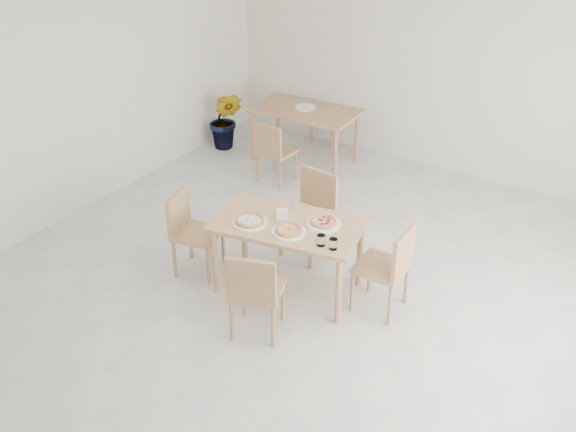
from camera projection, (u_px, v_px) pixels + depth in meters
The scene contains 21 objects.
main_table at pixel (288, 231), 6.36m from camera, with size 1.52×1.04×0.75m.
chair_south at pixel (255, 289), 5.80m from camera, with size 0.56×0.56×0.88m.
chair_north at pixel (312, 207), 7.03m from camera, with size 0.49×0.49×0.91m.
chair_west at pixel (190, 227), 6.73m from camera, with size 0.53×0.53×0.87m.
chair_east at pixel (390, 264), 6.13m from camera, with size 0.46×0.46×0.90m.
plate_margherita at pixel (289, 232), 6.15m from camera, with size 0.32×0.32×0.02m, color white.
plate_mushroom at pixel (250, 222), 6.30m from camera, with size 0.34×0.34×0.02m, color white.
plate_pepperoni at pixel (324, 224), 6.28m from camera, with size 0.33×0.33×0.02m, color white.
pizza_margherita at pixel (289, 230), 6.14m from camera, with size 0.29×0.29×0.03m.
pizza_mushroom at pixel (250, 220), 6.29m from camera, with size 0.32×0.32×0.03m.
pizza_pepperoni at pixel (324, 222), 6.27m from camera, with size 0.25×0.25×0.03m.
tumbler_a at pixel (321, 240), 5.95m from camera, with size 0.08×0.08×0.10m, color white.
tumbler_b at pixel (333, 244), 5.90m from camera, with size 0.08×0.08×0.10m, color white.
napkin_holder at pixel (282, 215), 6.32m from camera, with size 0.12×0.10×0.13m.
fork_a at pixel (290, 210), 6.52m from camera, with size 0.02×0.19×0.01m, color silver.
fork_b at pixel (276, 214), 6.45m from camera, with size 0.02×0.20×0.01m, color silver.
second_table at pixel (305, 116), 8.94m from camera, with size 1.42×0.87×0.75m.
chair_back_s at pixel (273, 149), 8.43m from camera, with size 0.43×0.43×0.83m.
chair_back_n at pixel (333, 110), 9.61m from camera, with size 0.46×0.46×0.84m.
plate_empty at pixel (305, 107), 8.93m from camera, with size 0.28×0.28×0.02m, color white.
potted_plant at pixel (226, 120), 9.44m from camera, with size 0.47×0.38×0.85m, color #347121.
Camera 1 is at (2.94, -4.47, 3.94)m, focal length 42.00 mm.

